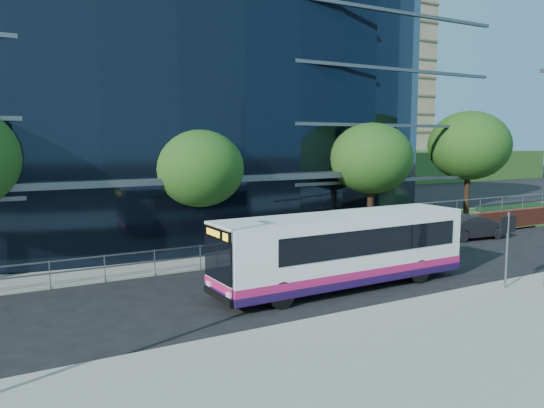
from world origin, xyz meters
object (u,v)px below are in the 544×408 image
parked_car (473,227)px  tree_dist_e (313,149)px  tree_far_b (199,169)px  tree_far_d (469,146)px  street_sign (507,234)px  tree_far_c (371,158)px  tree_dist_f (400,150)px  city_bus (344,249)px

parked_car → tree_dist_e: bearing=-13.2°
tree_far_b → tree_far_d: (19.00, 0.50, 0.98)m
street_sign → tree_far_b: bearing=124.1°
tree_far_c → tree_far_b: bearing=177.1°
tree_dist_f → city_bus: (-40.25, -40.14, -2.74)m
tree_far_b → parked_car: tree_far_b is taller
tree_dist_e → city_bus: tree_dist_e is taller
tree_dist_f → street_sign: bearing=-129.2°
tree_far_b → parked_car: 15.89m
street_sign → tree_dist_e: (19.50, 41.59, 2.39)m
street_sign → parked_car: bearing=45.6°
tree_far_c → parked_car: tree_far_c is taller
tree_far_c → street_sign: bearing=-103.3°
tree_far_c → city_bus: bearing=-135.4°
city_bus → parked_car: city_bus is taller
street_sign → parked_car: (7.65, 7.81, -1.45)m
tree_far_b → tree_far_d: 19.03m
tree_far_c → tree_far_d: tree_far_d is taller
city_bus → tree_far_d: bearing=25.6°
tree_dist_e → city_bus: 45.30m
tree_far_d → parked_car: size_ratio=1.76×
tree_dist_e → tree_far_b: bearing=-131.5°
tree_far_b → tree_far_d: tree_far_d is taller
city_bus → tree_dist_f: bearing=44.0°
tree_dist_f → parked_car: bearing=-127.9°
street_sign → tree_dist_f: (35.50, 43.59, 2.06)m
city_bus → parked_car: 13.16m
tree_far_b → tree_dist_e: (27.00, 30.50, 0.33)m
parked_car → tree_dist_f: bearing=-31.7°
tree_far_b → city_bus: (2.75, -7.64, -2.74)m
tree_dist_f → parked_car: tree_dist_f is taller
city_bus → tree_far_c: bearing=43.6°
street_sign → parked_car: size_ratio=0.66×
tree_far_d → tree_dist_e: bearing=75.1°
tree_far_d → parked_car: bearing=-135.6°
tree_far_c → tree_dist_f: bearing=45.0°
street_sign → city_bus: 5.90m
tree_far_c → tree_dist_f: tree_far_c is taller
street_sign → tree_far_b: tree_far_b is taller
tree_dist_e → city_bus: size_ratio=0.63×
tree_far_c → tree_dist_f: size_ratio=1.08×
street_sign → tree_far_c: size_ratio=0.43×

